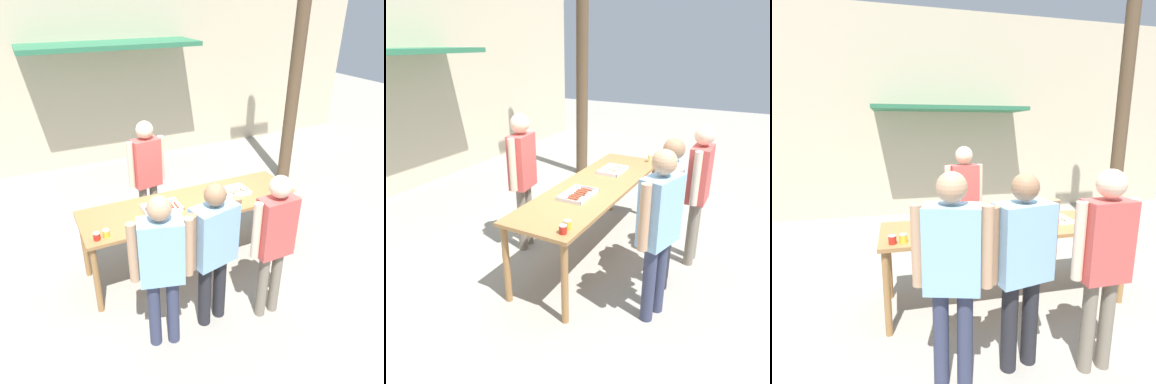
# 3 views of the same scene
# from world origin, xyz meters

# --- Properties ---
(ground_plane) EXTENTS (24.00, 24.00, 0.00)m
(ground_plane) POSITION_xyz_m (0.00, 0.00, 0.00)
(ground_plane) COLOR gray
(building_facade_back) EXTENTS (12.00, 1.11, 4.50)m
(building_facade_back) POSITION_xyz_m (0.00, 3.98, 2.26)
(building_facade_back) COLOR beige
(building_facade_back) RESTS_ON ground
(serving_table) EXTENTS (2.73, 0.81, 0.92)m
(serving_table) POSITION_xyz_m (0.00, 0.00, 0.83)
(serving_table) COLOR olive
(serving_table) RESTS_ON ground
(food_tray_sausages) EXTENTS (0.45, 0.31, 0.04)m
(food_tray_sausages) POSITION_xyz_m (-0.39, 0.01, 0.94)
(food_tray_sausages) COLOR silver
(food_tray_sausages) RESTS_ON serving_table
(food_tray_buns) EXTENTS (0.42, 0.30, 0.06)m
(food_tray_buns) POSITION_xyz_m (0.58, 0.01, 0.94)
(food_tray_buns) COLOR silver
(food_tray_buns) RESTS_ON serving_table
(condiment_jar_mustard) EXTENTS (0.07, 0.07, 0.08)m
(condiment_jar_mustard) POSITION_xyz_m (-1.23, -0.29, 0.96)
(condiment_jar_mustard) COLOR #B22319
(condiment_jar_mustard) RESTS_ON serving_table
(condiment_jar_ketchup) EXTENTS (0.07, 0.07, 0.08)m
(condiment_jar_ketchup) POSITION_xyz_m (-1.13, -0.28, 0.96)
(condiment_jar_ketchup) COLOR gold
(condiment_jar_ketchup) RESTS_ON serving_table
(beer_cup) EXTENTS (0.08, 0.08, 0.10)m
(beer_cup) POSITION_xyz_m (1.23, -0.29, 0.97)
(beer_cup) COLOR #DBC67A
(beer_cup) RESTS_ON serving_table
(person_server_behind_table) EXTENTS (0.53, 0.26, 1.76)m
(person_server_behind_table) POSITION_xyz_m (-0.28, 0.85, 1.07)
(person_server_behind_table) COLOR #756B5B
(person_server_behind_table) RESTS_ON ground
(person_customer_holding_hotdog) EXTENTS (0.58, 0.32, 1.70)m
(person_customer_holding_hotdog) POSITION_xyz_m (-0.79, -1.04, 1.02)
(person_customer_holding_hotdog) COLOR #333851
(person_customer_holding_hotdog) RESTS_ON ground
(person_customer_with_cup) EXTENTS (0.55, 0.22, 1.70)m
(person_customer_with_cup) POSITION_xyz_m (0.39, -1.14, 1.02)
(person_customer_with_cup) COLOR #756B5B
(person_customer_with_cup) RESTS_ON ground
(person_customer_waiting_in_line) EXTENTS (0.65, 0.33, 1.66)m
(person_customer_waiting_in_line) POSITION_xyz_m (-0.22, -0.97, 0.98)
(person_customer_waiting_in_line) COLOR #232328
(person_customer_waiting_in_line) RESTS_ON ground
(utility_pole) EXTENTS (1.10, 0.23, 5.49)m
(utility_pole) POSITION_xyz_m (2.72, 1.62, 2.82)
(utility_pole) COLOR brown
(utility_pole) RESTS_ON ground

